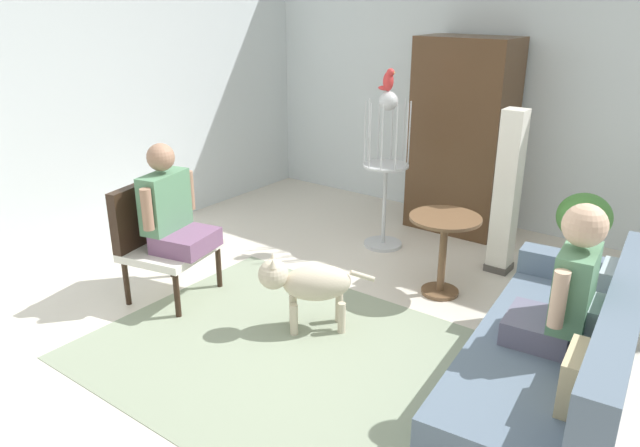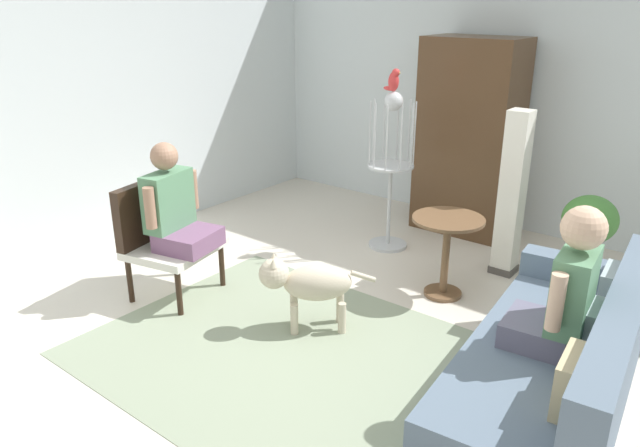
{
  "view_description": "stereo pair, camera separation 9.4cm",
  "coord_description": "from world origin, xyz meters",
  "px_view_note": "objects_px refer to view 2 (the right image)",
  "views": [
    {
      "loc": [
        2.02,
        -2.91,
        2.23
      ],
      "look_at": [
        -0.15,
        -0.02,
        0.87
      ],
      "focal_mm": 33.87,
      "sensor_mm": 36.0,
      "label": 1
    },
    {
      "loc": [
        2.1,
        -2.85,
        2.23
      ],
      "look_at": [
        -0.15,
        -0.02,
        0.87
      ],
      "focal_mm": 33.87,
      "sensor_mm": 36.0,
      "label": 2
    }
  ],
  "objects_px": {
    "armchair": "(161,231)",
    "parrot": "(394,80)",
    "round_end_table": "(447,242)",
    "potted_plant": "(588,234)",
    "person_on_couch": "(564,291)",
    "column_lamp": "(512,196)",
    "armoire_cabinet": "(469,138)",
    "couch": "(559,366)",
    "bird_cage_stand": "(391,169)",
    "dog": "(308,283)",
    "person_on_armchair": "(175,208)"
  },
  "relations": [
    {
      "from": "person_on_couch",
      "to": "bird_cage_stand",
      "type": "relative_size",
      "value": 0.57
    },
    {
      "from": "person_on_couch",
      "to": "dog",
      "type": "bearing_deg",
      "value": -175.23
    },
    {
      "from": "parrot",
      "to": "potted_plant",
      "type": "relative_size",
      "value": 0.25
    },
    {
      "from": "bird_cage_stand",
      "to": "armoire_cabinet",
      "type": "relative_size",
      "value": 0.77
    },
    {
      "from": "couch",
      "to": "person_on_armchair",
      "type": "distance_m",
      "value": 2.86
    },
    {
      "from": "column_lamp",
      "to": "armchair",
      "type": "bearing_deg",
      "value": -134.6
    },
    {
      "from": "armchair",
      "to": "round_end_table",
      "type": "xyz_separation_m",
      "value": [
        1.79,
        1.32,
        -0.06
      ]
    },
    {
      "from": "couch",
      "to": "person_on_couch",
      "type": "relative_size",
      "value": 2.51
    },
    {
      "from": "parrot",
      "to": "column_lamp",
      "type": "bearing_deg",
      "value": 6.94
    },
    {
      "from": "person_on_couch",
      "to": "column_lamp",
      "type": "distance_m",
      "value": 1.89
    },
    {
      "from": "person_on_couch",
      "to": "column_lamp",
      "type": "relative_size",
      "value": 0.59
    },
    {
      "from": "round_end_table",
      "to": "potted_plant",
      "type": "xyz_separation_m",
      "value": [
        0.81,
        0.82,
        0.02
      ]
    },
    {
      "from": "potted_plant",
      "to": "armchair",
      "type": "bearing_deg",
      "value": -140.59
    },
    {
      "from": "parrot",
      "to": "potted_plant",
      "type": "bearing_deg",
      "value": 8.15
    },
    {
      "from": "couch",
      "to": "column_lamp",
      "type": "distance_m",
      "value": 1.91
    },
    {
      "from": "potted_plant",
      "to": "round_end_table",
      "type": "bearing_deg",
      "value": -134.75
    },
    {
      "from": "column_lamp",
      "to": "armoire_cabinet",
      "type": "bearing_deg",
      "value": 135.62
    },
    {
      "from": "armchair",
      "to": "armoire_cabinet",
      "type": "xyz_separation_m",
      "value": [
        1.24,
        2.77,
        0.43
      ]
    },
    {
      "from": "parrot",
      "to": "person_on_couch",
      "type": "bearing_deg",
      "value": -36.49
    },
    {
      "from": "potted_plant",
      "to": "armoire_cabinet",
      "type": "distance_m",
      "value": 1.57
    },
    {
      "from": "potted_plant",
      "to": "column_lamp",
      "type": "relative_size",
      "value": 0.56
    },
    {
      "from": "dog",
      "to": "column_lamp",
      "type": "bearing_deg",
      "value": 67.95
    },
    {
      "from": "couch",
      "to": "armchair",
      "type": "height_order",
      "value": "armchair"
    },
    {
      "from": "person_on_couch",
      "to": "bird_cage_stand",
      "type": "bearing_deg",
      "value": 143.39
    },
    {
      "from": "dog",
      "to": "column_lamp",
      "type": "distance_m",
      "value": 1.94
    },
    {
      "from": "potted_plant",
      "to": "person_on_armchair",
      "type": "bearing_deg",
      "value": -139.29
    },
    {
      "from": "potted_plant",
      "to": "bird_cage_stand",
      "type": "bearing_deg",
      "value": -171.81
    },
    {
      "from": "armchair",
      "to": "column_lamp",
      "type": "distance_m",
      "value": 2.85
    },
    {
      "from": "person_on_couch",
      "to": "armoire_cabinet",
      "type": "xyz_separation_m",
      "value": [
        -1.69,
        2.38,
        0.18
      ]
    },
    {
      "from": "armoire_cabinet",
      "to": "armchair",
      "type": "bearing_deg",
      "value": -114.18
    },
    {
      "from": "person_on_armchair",
      "to": "parrot",
      "type": "relative_size",
      "value": 4.1
    },
    {
      "from": "person_on_couch",
      "to": "dog",
      "type": "relative_size",
      "value": 1.28
    },
    {
      "from": "column_lamp",
      "to": "armoire_cabinet",
      "type": "height_order",
      "value": "armoire_cabinet"
    },
    {
      "from": "armchair",
      "to": "bird_cage_stand",
      "type": "bearing_deg",
      "value": 64.38
    },
    {
      "from": "person_on_couch",
      "to": "column_lamp",
      "type": "xyz_separation_m",
      "value": [
        -0.93,
        1.64,
        -0.07
      ]
    },
    {
      "from": "dog",
      "to": "column_lamp",
      "type": "xyz_separation_m",
      "value": [
        0.72,
        1.78,
        0.33
      ]
    },
    {
      "from": "armoire_cabinet",
      "to": "potted_plant",
      "type": "bearing_deg",
      "value": -24.91
    },
    {
      "from": "couch",
      "to": "column_lamp",
      "type": "relative_size",
      "value": 1.49
    },
    {
      "from": "person_on_armchair",
      "to": "column_lamp",
      "type": "height_order",
      "value": "column_lamp"
    },
    {
      "from": "round_end_table",
      "to": "armoire_cabinet",
      "type": "distance_m",
      "value": 1.63
    },
    {
      "from": "armchair",
      "to": "parrot",
      "type": "relative_size",
      "value": 4.58
    },
    {
      "from": "person_on_couch",
      "to": "parrot",
      "type": "height_order",
      "value": "parrot"
    },
    {
      "from": "armchair",
      "to": "potted_plant",
      "type": "relative_size",
      "value": 1.15
    },
    {
      "from": "round_end_table",
      "to": "bird_cage_stand",
      "type": "distance_m",
      "value": 1.1
    },
    {
      "from": "person_on_armchair",
      "to": "column_lamp",
      "type": "xyz_separation_m",
      "value": [
        1.84,
        1.99,
        -0.04
      ]
    },
    {
      "from": "round_end_table",
      "to": "couch",
      "type": "bearing_deg",
      "value": -37.53
    },
    {
      "from": "armchair",
      "to": "person_on_couch",
      "type": "xyz_separation_m",
      "value": [
        2.93,
        0.39,
        0.25
      ]
    },
    {
      "from": "armchair",
      "to": "person_on_armchair",
      "type": "xyz_separation_m",
      "value": [
        0.16,
        0.03,
        0.22
      ]
    },
    {
      "from": "couch",
      "to": "dog",
      "type": "height_order",
      "value": "couch"
    },
    {
      "from": "bird_cage_stand",
      "to": "person_on_couch",
      "type": "bearing_deg",
      "value": -36.61
    }
  ]
}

